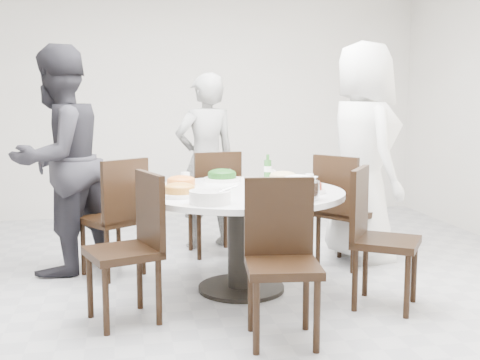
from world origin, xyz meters
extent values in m
cube|color=#A9A9AD|center=(0.00, 0.00, 0.00)|extent=(6.00, 6.00, 0.01)
cube|color=silver|center=(0.00, 3.00, 1.40)|extent=(6.00, 0.01, 2.80)
cube|color=silver|center=(0.00, -3.00, 1.40)|extent=(6.00, 0.01, 2.80)
cylinder|color=white|center=(0.25, 0.04, 0.38)|extent=(1.50, 1.50, 0.75)
cube|color=black|center=(1.25, 0.52, 0.47)|extent=(0.59, 0.59, 0.95)
cube|color=black|center=(0.19, 1.11, 0.47)|extent=(0.47, 0.47, 0.95)
cube|color=black|center=(-0.69, 0.62, 0.47)|extent=(0.59, 0.59, 0.95)
cube|color=black|center=(-0.61, -0.44, 0.47)|extent=(0.53, 0.53, 0.95)
cube|color=black|center=(0.30, -0.94, 0.47)|extent=(0.47, 0.47, 0.95)
cube|color=black|center=(1.15, -0.50, 0.47)|extent=(0.58, 0.58, 0.95)
imported|color=silver|center=(1.45, 0.69, 0.95)|extent=(0.69, 0.98, 1.90)
imported|color=black|center=(0.17, 1.40, 0.82)|extent=(0.68, 0.54, 1.65)
imported|color=black|center=(-1.10, 0.79, 0.92)|extent=(1.10, 1.13, 1.84)
cylinder|color=white|center=(0.19, 0.55, 0.79)|extent=(0.29, 0.29, 0.08)
cylinder|color=white|center=(0.64, 0.33, 0.79)|extent=(0.27, 0.27, 0.07)
cylinder|color=white|center=(-0.17, 0.22, 0.79)|extent=(0.27, 0.27, 0.07)
cylinder|color=white|center=(0.69, -0.16, 0.78)|extent=(0.26, 0.26, 0.07)
cylinder|color=white|center=(-0.22, -0.15, 0.79)|extent=(0.27, 0.27, 0.07)
cylinder|color=silver|center=(0.55, -0.39, 0.81)|extent=(0.28, 0.28, 0.12)
cylinder|color=white|center=(-0.05, -0.44, 0.79)|extent=(0.27, 0.27, 0.08)
cylinder|color=#2B6729|center=(0.57, 0.54, 0.86)|extent=(0.06, 0.06, 0.21)
cylinder|color=white|center=(0.26, 0.68, 0.79)|extent=(0.07, 0.07, 0.08)
camera|label=1|loc=(-0.58, -4.21, 1.43)|focal=45.00mm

